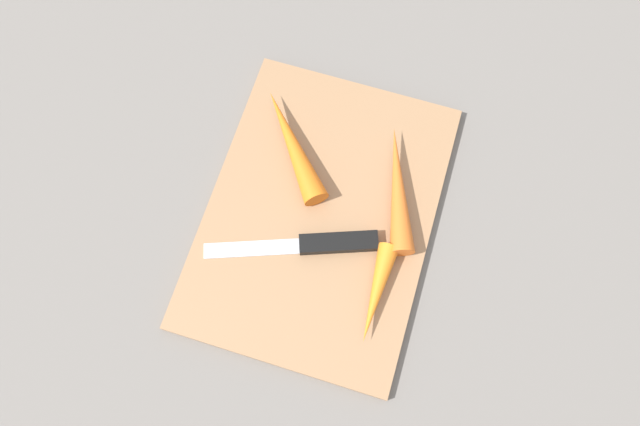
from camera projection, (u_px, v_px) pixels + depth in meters
name	position (u px, v px, depth m)	size (l,w,h in m)	color
ground_plane	(320.00, 216.00, 0.70)	(1.40, 1.40, 0.00)	slate
cutting_board	(320.00, 215.00, 0.70)	(0.36, 0.26, 0.01)	#99704C
knife	(327.00, 243.00, 0.67)	(0.09, 0.19, 0.01)	#B7B7BC
carrot_longest	(398.00, 188.00, 0.69)	(0.03, 0.03, 0.16)	orange
carrot_shortest	(376.00, 293.00, 0.65)	(0.02, 0.02, 0.11)	orange
carrot_medium	(293.00, 145.00, 0.70)	(0.03, 0.03, 0.15)	orange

